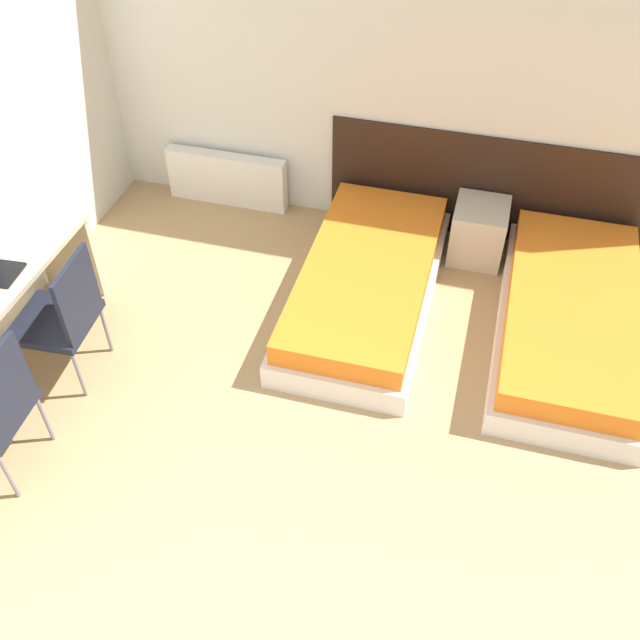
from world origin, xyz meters
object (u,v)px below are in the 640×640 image
(nightstand, at_px, (478,231))
(chair_near_laptop, at_px, (62,314))
(bed_near_window, at_px, (366,284))
(bed_near_door, at_px, (570,320))

(nightstand, xyz_separation_m, chair_near_laptop, (-2.38, -1.92, 0.28))
(bed_near_window, xyz_separation_m, chair_near_laptop, (-1.67, -1.15, 0.33))
(bed_near_door, distance_m, chair_near_laptop, 3.31)
(bed_near_window, relative_size, nightstand, 4.45)
(bed_near_door, height_order, nightstand, nightstand)
(bed_near_door, bearing_deg, chair_near_laptop, -159.60)
(bed_near_window, xyz_separation_m, nightstand, (0.71, 0.77, 0.05))
(nightstand, bearing_deg, bed_near_door, -47.38)
(bed_near_door, bearing_deg, nightstand, 132.62)
(chair_near_laptop, bearing_deg, bed_near_window, 30.84)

